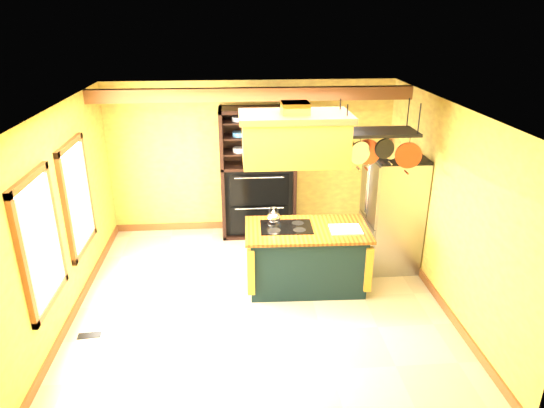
{
  "coord_description": "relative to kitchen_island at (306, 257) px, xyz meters",
  "views": [
    {
      "loc": [
        -0.29,
        -5.81,
        3.8
      ],
      "look_at": [
        0.2,
        0.3,
        1.33
      ],
      "focal_mm": 32.0,
      "sensor_mm": 36.0,
      "label": 1
    }
  ],
  "objects": [
    {
      "name": "floor",
      "position": [
        -0.7,
        -0.36,
        -0.47
      ],
      "size": [
        5.0,
        5.0,
        0.0
      ],
      "primitive_type": "plane",
      "color": "beige",
      "rests_on": "ground"
    },
    {
      "name": "ceiling",
      "position": [
        -0.7,
        -0.36,
        2.23
      ],
      "size": [
        5.0,
        5.0,
        0.0
      ],
      "primitive_type": "plane",
      "rotation": [
        3.14,
        0.0,
        0.0
      ],
      "color": "white",
      "rests_on": "wall_back"
    },
    {
      "name": "wall_back",
      "position": [
        -0.7,
        2.14,
        0.88
      ],
      "size": [
        5.0,
        0.02,
        2.7
      ],
      "primitive_type": "cube",
      "color": "#E6CE54",
      "rests_on": "floor"
    },
    {
      "name": "wall_front",
      "position": [
        -0.7,
        -2.86,
        0.88
      ],
      "size": [
        5.0,
        0.02,
        2.7
      ],
      "primitive_type": "cube",
      "color": "#E6CE54",
      "rests_on": "floor"
    },
    {
      "name": "wall_left",
      "position": [
        -3.2,
        -0.36,
        0.88
      ],
      "size": [
        0.02,
        5.0,
        2.7
      ],
      "primitive_type": "cube",
      "color": "#E6CE54",
      "rests_on": "floor"
    },
    {
      "name": "wall_right",
      "position": [
        1.8,
        -0.36,
        0.88
      ],
      "size": [
        0.02,
        5.0,
        2.7
      ],
      "primitive_type": "cube",
      "color": "#E6CE54",
      "rests_on": "floor"
    },
    {
      "name": "ceiling_beam",
      "position": [
        -0.7,
        1.34,
        2.12
      ],
      "size": [
        5.0,
        0.15,
        0.2
      ],
      "primitive_type": "cube",
      "color": "brown",
      "rests_on": "ceiling"
    },
    {
      "name": "window_near",
      "position": [
        -3.16,
        -1.16,
        0.93
      ],
      "size": [
        0.06,
        1.06,
        1.56
      ],
      "color": "brown",
      "rests_on": "wall_left"
    },
    {
      "name": "window_far",
      "position": [
        -3.16,
        0.24,
        0.93
      ],
      "size": [
        0.06,
        1.06,
        1.56
      ],
      "color": "brown",
      "rests_on": "wall_left"
    },
    {
      "name": "kitchen_island",
      "position": [
        0.0,
        0.0,
        0.0
      ],
      "size": [
        1.78,
        1.02,
        1.11
      ],
      "rotation": [
        0.0,
        0.0,
        -0.03
      ],
      "color": "black",
      "rests_on": "floor"
    },
    {
      "name": "range_hood",
      "position": [
        -0.2,
        -0.0,
        1.78
      ],
      "size": [
        1.45,
        0.82,
        0.8
      ],
      "color": "#AD862B",
      "rests_on": "ceiling"
    },
    {
      "name": "pot_rack",
      "position": [
        0.92,
        -0.0,
        1.7
      ],
      "size": [
        1.15,
        0.52,
        0.89
      ],
      "color": "black",
      "rests_on": "ceiling"
    },
    {
      "name": "refrigerator",
      "position": [
        1.4,
        0.57,
        0.39
      ],
      "size": [
        0.77,
        0.9,
        1.77
      ],
      "color": "#999CA2",
      "rests_on": "floor"
    },
    {
      "name": "hutch",
      "position": [
        -0.59,
        1.89,
        0.42
      ],
      "size": [
        1.29,
        0.59,
        2.29
      ],
      "color": "black",
      "rests_on": "floor"
    },
    {
      "name": "floor_register",
      "position": [
        -2.87,
        -0.99,
        -0.46
      ],
      "size": [
        0.29,
        0.14,
        0.01
      ],
      "primitive_type": "cube",
      "rotation": [
        0.0,
        0.0,
        0.09
      ],
      "color": "black",
      "rests_on": "floor"
    }
  ]
}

